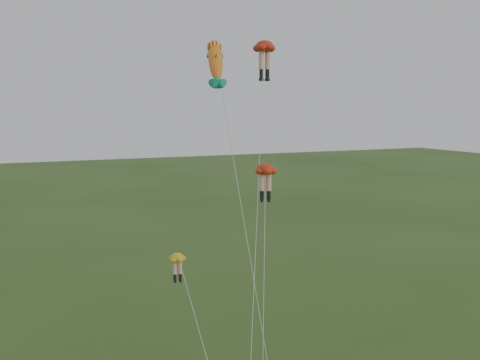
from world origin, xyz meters
name	(u,v)px	position (x,y,z in m)	size (l,w,h in m)	color
legs_kite_red_high	(264,53)	(6.29, 10.51, 19.90)	(7.84, 13.04, 20.76)	red
legs_kite_red_mid	(265,176)	(2.96, 3.67, 12.17)	(3.26, 5.29, 12.91)	red
legs_kite_yellow	(179,267)	(-2.27, 3.66, 7.43)	(1.08, 7.82, 8.15)	gold
fish_kite	(216,62)	(0.48, 5.02, 18.61)	(1.71, 8.61, 20.22)	yellow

